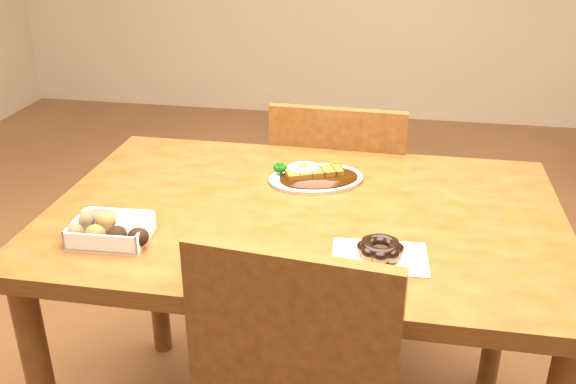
% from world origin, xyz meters
% --- Properties ---
extents(table, '(1.20, 0.80, 0.75)m').
position_xyz_m(table, '(0.00, 0.00, 0.65)').
color(table, '#502C10').
rests_on(table, ground).
extents(chair_far, '(0.43, 0.43, 0.87)m').
position_xyz_m(chair_far, '(0.03, 0.53, 0.48)').
color(chair_far, '#502C10').
rests_on(chair_far, ground).
extents(katsu_curry_plate, '(0.28, 0.24, 0.05)m').
position_xyz_m(katsu_curry_plate, '(-0.00, 0.17, 0.76)').
color(katsu_curry_plate, white).
rests_on(katsu_curry_plate, table).
extents(donut_box, '(0.19, 0.13, 0.05)m').
position_xyz_m(donut_box, '(-0.39, -0.22, 0.77)').
color(donut_box, white).
rests_on(donut_box, table).
extents(pon_de_ring, '(0.20, 0.15, 0.04)m').
position_xyz_m(pon_de_ring, '(0.19, -0.19, 0.77)').
color(pon_de_ring, silver).
rests_on(pon_de_ring, table).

